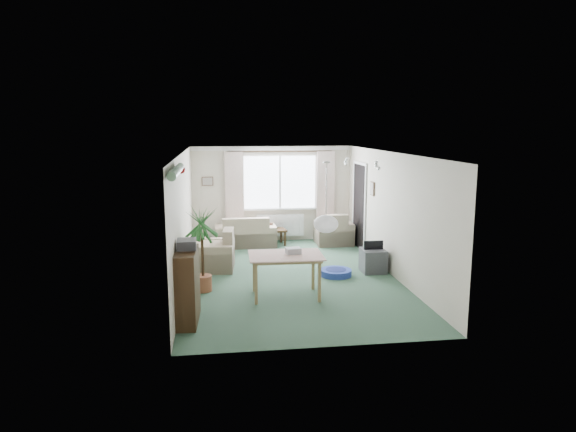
{
  "coord_description": "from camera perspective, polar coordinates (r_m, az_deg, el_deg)",
  "views": [
    {
      "loc": [
        -1.36,
        -9.52,
        2.9
      ],
      "look_at": [
        0.0,
        0.3,
        1.15
      ],
      "focal_mm": 32.0,
      "sensor_mm": 36.0,
      "label": 1
    }
  ],
  "objects": [
    {
      "name": "ground",
      "position": [
        10.05,
        0.24,
        -6.77
      ],
      "size": [
        6.5,
        6.5,
        0.0
      ],
      "primitive_type": "plane",
      "color": "#31513D"
    },
    {
      "name": "wall_picture_right",
      "position": [
        11.31,
        9.36,
        3.02
      ],
      "size": [
        0.03,
        0.24,
        0.3
      ],
      "primitive_type": "cube",
      "color": "brown"
    },
    {
      "name": "hifi_box",
      "position": [
        7.76,
        -11.2,
        -3.1
      ],
      "size": [
        0.29,
        0.36,
        0.14
      ],
      "primitive_type": "cube",
      "rotation": [
        0.0,
        0.0,
        0.02
      ],
      "color": "#313035",
      "rests_on": "bookshelf"
    },
    {
      "name": "bauble_cluster_b",
      "position": [
        9.71,
        9.94,
        5.84
      ],
      "size": [
        0.2,
        0.2,
        0.2
      ],
      "primitive_type": "sphere",
      "color": "silver"
    },
    {
      "name": "pet_bed",
      "position": [
        10.15,
        5.34,
        -6.28
      ],
      "size": [
        0.81,
        0.81,
        0.12
      ],
      "primitive_type": "cylinder",
      "rotation": [
        0.0,
        0.0,
        -0.43
      ],
      "color": "#22509D",
      "rests_on": "ground"
    },
    {
      "name": "curtain_right",
      "position": [
        13.04,
        4.17,
        2.8
      ],
      "size": [
        0.45,
        0.08,
        2.0
      ],
      "primitive_type": "cube",
      "color": "beige"
    },
    {
      "name": "armchair_corner",
      "position": [
        12.76,
        5.11,
        -1.36
      ],
      "size": [
        0.9,
        0.85,
        0.79
      ],
      "primitive_type": "cube",
      "rotation": [
        0.0,
        0.0,
        3.12
      ],
      "color": "beige",
      "rests_on": "ground"
    },
    {
      "name": "gift_box",
      "position": [
        8.79,
        0.59,
        -3.94
      ],
      "size": [
        0.27,
        0.21,
        0.12
      ],
      "primitive_type": "cube",
      "rotation": [
        0.0,
        0.0,
        0.11
      ],
      "color": "#AEAFB9",
      "rests_on": "dining_table"
    },
    {
      "name": "bookshelf",
      "position": [
        7.82,
        -11.13,
        -7.68
      ],
      "size": [
        0.34,
        0.91,
        1.1
      ],
      "primitive_type": "cube",
      "rotation": [
        0.0,
        0.0,
        -0.05
      ],
      "color": "black",
      "rests_on": "ground"
    },
    {
      "name": "tv_cube",
      "position": [
        10.47,
        9.43,
        -4.9
      ],
      "size": [
        0.47,
        0.52,
        0.46
      ],
      "primitive_type": "cube",
      "rotation": [
        0.0,
        0.0,
        -0.02
      ],
      "color": "#403E44",
      "rests_on": "ground"
    },
    {
      "name": "doorway",
      "position": [
        12.34,
        7.94,
        1.05
      ],
      "size": [
        0.03,
        0.95,
        2.0
      ],
      "primitive_type": "cube",
      "color": "black"
    },
    {
      "name": "photo_frame",
      "position": [
        12.55,
        -1.94,
        -1.16
      ],
      "size": [
        0.12,
        0.03,
        0.16
      ],
      "primitive_type": "cube",
      "rotation": [
        0.0,
        0.0,
        -0.11
      ],
      "color": "brown",
      "rests_on": "coffee_table"
    },
    {
      "name": "houseplant",
      "position": [
        9.14,
        -9.5,
        -3.67
      ],
      "size": [
        0.85,
        0.85,
        1.52
      ],
      "primitive_type": "cylinder",
      "rotation": [
        0.0,
        0.0,
        0.39
      ],
      "color": "#225C1F",
      "rests_on": "ground"
    },
    {
      "name": "bauble_cluster_a",
      "position": [
        10.78,
        6.46,
        6.33
      ],
      "size": [
        0.2,
        0.2,
        0.2
      ],
      "primitive_type": "sphere",
      "color": "silver"
    },
    {
      "name": "pendant_lamp",
      "position": [
        7.52,
        4.24,
        -0.89
      ],
      "size": [
        0.36,
        0.36,
        0.36
      ],
      "primitive_type": "sphere",
      "color": "white"
    },
    {
      "name": "tinsel_garland",
      "position": [
        7.27,
        -12.31,
        4.9
      ],
      "size": [
        1.6,
        1.6,
        0.12
      ],
      "primitive_type": "cylinder",
      "color": "#196626"
    },
    {
      "name": "armchair_left",
      "position": [
        10.6,
        -8.44,
        -3.68
      ],
      "size": [
        0.95,
        0.99,
        0.82
      ],
      "primitive_type": "cube",
      "rotation": [
        0.0,
        0.0,
        -1.66
      ],
      "color": "beige",
      "rests_on": "ground"
    },
    {
      "name": "curtain_rod",
      "position": [
        12.78,
        -0.88,
        7.18
      ],
      "size": [
        2.6,
        0.03,
        0.03
      ],
      "primitive_type": "cube",
      "color": "black"
    },
    {
      "name": "dining_table",
      "position": [
        8.82,
        -0.25,
        -6.72
      ],
      "size": [
        1.17,
        0.8,
        0.72
      ],
      "primitive_type": "cube",
      "rotation": [
        0.0,
        0.0,
        -0.03
      ],
      "color": "tan",
      "rests_on": "ground"
    },
    {
      "name": "window",
      "position": [
        12.92,
        -0.91,
        3.78
      ],
      "size": [
        1.8,
        0.03,
        1.3
      ],
      "primitive_type": "cube",
      "color": "white"
    },
    {
      "name": "radiator",
      "position": [
        13.05,
        -0.88,
        -1.04
      ],
      "size": [
        1.2,
        0.1,
        0.55
      ],
      "primitive_type": "cube",
      "color": "white"
    },
    {
      "name": "coffee_table",
      "position": [
        12.62,
        -2.25,
        -2.37
      ],
      "size": [
        0.93,
        0.59,
        0.39
      ],
      "primitive_type": "cube",
      "rotation": [
        0.0,
        0.0,
        0.13
      ],
      "color": "black",
      "rests_on": "ground"
    },
    {
      "name": "curtain_left",
      "position": [
        12.76,
        -5.99,
        2.61
      ],
      "size": [
        0.45,
        0.08,
        2.0
      ],
      "primitive_type": "cube",
      "color": "beige"
    },
    {
      "name": "sofa",
      "position": [
        12.55,
        -4.76,
        -1.67
      ],
      "size": [
        1.48,
        0.79,
        0.74
      ],
      "primitive_type": "cube",
      "rotation": [
        0.0,
        0.0,
        3.15
      ],
      "color": "#BEB18F",
      "rests_on": "ground"
    },
    {
      "name": "wall_picture_back",
      "position": [
        12.83,
        -8.94,
        3.84
      ],
      "size": [
        0.28,
        0.03,
        0.22
      ],
      "primitive_type": "cube",
      "color": "brown"
    }
  ]
}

